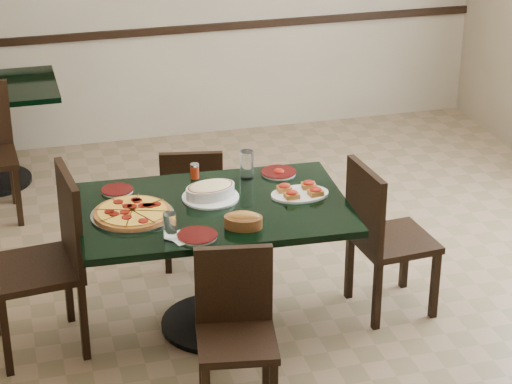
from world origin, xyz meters
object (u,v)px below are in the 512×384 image
object	(u,v)px
pepperoni_pizza	(132,213)
bread_basket	(243,220)
main_table	(214,236)
bruschetta_platter	(300,191)
chair_right	(381,231)
chair_near	(236,323)
chair_left	(51,252)
lasagna_casserole	(210,190)
chair_far	(192,201)

from	to	relation	value
pepperoni_pizza	bread_basket	world-z (taller)	bread_basket
main_table	bruschetta_platter	world-z (taller)	bruschetta_platter
main_table	bread_basket	xyz separation A→B (m)	(0.09, -0.28, 0.22)
chair_right	chair_near	bearing A→B (deg)	117.14
chair_left	bruschetta_platter	bearing A→B (deg)	81.94
lasagna_casserole	main_table	bearing A→B (deg)	-107.04
chair_right	lasagna_casserole	bearing A→B (deg)	74.62
lasagna_casserole	bread_basket	size ratio (longest dim) A/B	1.34
chair_right	bruschetta_platter	world-z (taller)	chair_right
chair_far	chair_left	size ratio (longest dim) A/B	0.80
chair_far	chair_left	world-z (taller)	chair_left
chair_near	bread_basket	xyz separation A→B (m)	(0.15, 0.41, 0.34)
main_table	lasagna_casserole	xyz separation A→B (m)	(0.01, 0.10, 0.23)
chair_near	chair_right	world-z (taller)	chair_right
chair_near	bread_basket	bearing A→B (deg)	79.77
pepperoni_pizza	bread_basket	bearing A→B (deg)	-27.65
lasagna_casserole	bread_basket	xyz separation A→B (m)	(0.09, -0.38, -0.01)
chair_right	chair_left	xyz separation A→B (m)	(-1.81, 0.12, 0.06)
chair_far	bruschetta_platter	bearing A→B (deg)	133.34
main_table	lasagna_casserole	world-z (taller)	lasagna_casserole
pepperoni_pizza	lasagna_casserole	size ratio (longest dim) A/B	1.39
chair_right	chair_left	size ratio (longest dim) A/B	0.91
main_table	lasagna_casserole	size ratio (longest dim) A/B	4.70
main_table	bread_basket	bearing A→B (deg)	-69.46
lasagna_casserole	bruschetta_platter	distance (m)	0.49
pepperoni_pizza	chair_left	bearing A→B (deg)	172.31
chair_far	chair_right	bearing A→B (deg)	149.58
chair_left	bread_basket	size ratio (longest dim) A/B	4.27
chair_right	bread_basket	distance (m)	0.92
bruschetta_platter	main_table	bearing A→B (deg)	-178.58
chair_far	main_table	bearing A→B (deg)	98.64
chair_right	pepperoni_pizza	distance (m)	1.40
chair_near	chair_right	xyz separation A→B (m)	(1.00, 0.63, 0.06)
chair_near	bruschetta_platter	xyz separation A→B (m)	(0.54, 0.71, 0.32)
chair_near	main_table	bearing A→B (deg)	94.88
chair_left	lasagna_casserole	bearing A→B (deg)	86.91
pepperoni_pizza	main_table	bearing A→B (deg)	0.99
chair_far	bruschetta_platter	xyz separation A→B (m)	(0.46, -0.72, 0.33)
chair_near	lasagna_casserole	xyz separation A→B (m)	(0.06, 0.80, 0.34)
chair_far	pepperoni_pizza	size ratio (longest dim) A/B	1.83
main_table	chair_far	xyz separation A→B (m)	(0.03, 0.73, -0.13)
chair_far	chair_right	distance (m)	1.22
chair_left	bread_basket	distance (m)	1.05
chair_far	chair_right	size ratio (longest dim) A/B	0.88
chair_right	lasagna_casserole	distance (m)	0.99
pepperoni_pizza	chair_far	bearing A→B (deg)	57.80
bread_basket	bruschetta_platter	xyz separation A→B (m)	(0.39, 0.29, -0.02)
chair_left	pepperoni_pizza	world-z (taller)	chair_left
chair_right	pepperoni_pizza	world-z (taller)	chair_right
chair_near	lasagna_casserole	distance (m)	0.87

